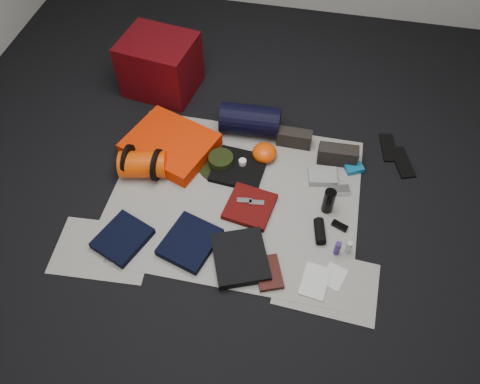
% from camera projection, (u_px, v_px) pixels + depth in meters
% --- Properties ---
extents(floor, '(4.50, 4.50, 0.02)m').
position_uv_depth(floor, '(235.00, 198.00, 3.08)').
color(floor, black).
rests_on(floor, ground).
extents(newspaper_mat, '(1.60, 1.30, 0.01)m').
position_uv_depth(newspaper_mat, '(235.00, 197.00, 3.07)').
color(newspaper_mat, '#B2AFA4').
rests_on(newspaper_mat, floor).
extents(newspaper_sheet_front_left, '(0.61, 0.44, 0.00)m').
position_uv_depth(newspaper_sheet_front_left, '(103.00, 250.00, 2.83)').
color(newspaper_sheet_front_left, '#B2AFA4').
rests_on(newspaper_sheet_front_left, floor).
extents(newspaper_sheet_front_right, '(0.60, 0.43, 0.00)m').
position_uv_depth(newspaper_sheet_front_right, '(327.00, 284.00, 2.70)').
color(newspaper_sheet_front_right, '#B2AFA4').
rests_on(newspaper_sheet_front_right, floor).
extents(red_cabinet, '(0.58, 0.51, 0.43)m').
position_uv_depth(red_cabinet, '(160.00, 65.00, 3.53)').
color(red_cabinet, '#4F050A').
rests_on(red_cabinet, floor).
extents(sleeping_pad, '(0.69, 0.63, 0.10)m').
position_uv_depth(sleeping_pad, '(170.00, 145.00, 3.27)').
color(sleeping_pad, '#F02E02').
rests_on(sleeping_pad, newspaper_mat).
extents(stuff_sack, '(0.34, 0.24, 0.18)m').
position_uv_depth(stuff_sack, '(143.00, 164.00, 3.11)').
color(stuff_sack, '#EB4003').
rests_on(stuff_sack, newspaper_mat).
extents(sack_strap_left, '(0.02, 0.22, 0.22)m').
position_uv_depth(sack_strap_left, '(128.00, 160.00, 3.11)').
color(sack_strap_left, black).
rests_on(sack_strap_left, newspaper_mat).
extents(sack_strap_right, '(0.02, 0.22, 0.22)m').
position_uv_depth(sack_strap_right, '(157.00, 165.00, 3.08)').
color(sack_strap_right, black).
rests_on(sack_strap_right, newspaper_mat).
extents(navy_duffel, '(0.43, 0.24, 0.22)m').
position_uv_depth(navy_duffel, '(250.00, 120.00, 3.33)').
color(navy_duffel, black).
rests_on(navy_duffel, newspaper_mat).
extents(boonie_brim, '(0.36, 0.36, 0.01)m').
position_uv_depth(boonie_brim, '(221.00, 164.00, 3.22)').
color(boonie_brim, black).
rests_on(boonie_brim, newspaper_mat).
extents(boonie_crown, '(0.17, 0.17, 0.07)m').
position_uv_depth(boonie_crown, '(221.00, 160.00, 3.19)').
color(boonie_crown, black).
rests_on(boonie_crown, boonie_brim).
extents(hiking_boot_left, '(0.24, 0.09, 0.12)m').
position_uv_depth(hiking_boot_left, '(294.00, 138.00, 3.29)').
color(hiking_boot_left, black).
rests_on(hiking_boot_left, newspaper_mat).
extents(hiking_boot_right, '(0.27, 0.11, 0.13)m').
position_uv_depth(hiking_boot_right, '(338.00, 155.00, 3.19)').
color(hiking_boot_right, black).
rests_on(hiking_boot_right, newspaper_mat).
extents(flip_flop_left, '(0.14, 0.27, 0.01)m').
position_uv_depth(flip_flop_left, '(388.00, 148.00, 3.32)').
color(flip_flop_left, black).
rests_on(flip_flop_left, floor).
extents(flip_flop_right, '(0.19, 0.29, 0.02)m').
position_uv_depth(flip_flop_right, '(402.00, 162.00, 3.24)').
color(flip_flop_right, black).
rests_on(flip_flop_right, floor).
extents(trousers_navy_a, '(0.36, 0.38, 0.05)m').
position_uv_depth(trousers_navy_a, '(123.00, 238.00, 2.85)').
color(trousers_navy_a, black).
rests_on(trousers_navy_a, newspaper_mat).
extents(trousers_navy_b, '(0.37, 0.40, 0.05)m').
position_uv_depth(trousers_navy_b, '(190.00, 242.00, 2.83)').
color(trousers_navy_b, black).
rests_on(trousers_navy_b, newspaper_mat).
extents(trousers_charcoal, '(0.42, 0.44, 0.05)m').
position_uv_depth(trousers_charcoal, '(240.00, 257.00, 2.76)').
color(trousers_charcoal, black).
rests_on(trousers_charcoal, newspaper_mat).
extents(black_tshirt, '(0.37, 0.35, 0.03)m').
position_uv_depth(black_tshirt, '(239.00, 168.00, 3.18)').
color(black_tshirt, black).
rests_on(black_tshirt, newspaper_mat).
extents(red_shirt, '(0.33, 0.33, 0.04)m').
position_uv_depth(red_shirt, '(250.00, 206.00, 2.99)').
color(red_shirt, '#510908').
rests_on(red_shirt, newspaper_mat).
extents(orange_stuff_sack, '(0.21, 0.21, 0.11)m').
position_uv_depth(orange_stuff_sack, '(265.00, 153.00, 3.22)').
color(orange_stuff_sack, '#EB4003').
rests_on(orange_stuff_sack, newspaper_mat).
extents(first_aid_pouch, '(0.21, 0.17, 0.05)m').
position_uv_depth(first_aid_pouch, '(322.00, 176.00, 3.13)').
color(first_aid_pouch, gray).
rests_on(first_aid_pouch, newspaper_mat).
extents(water_bottle, '(0.10, 0.10, 0.18)m').
position_uv_depth(water_bottle, '(329.00, 201.00, 2.93)').
color(water_bottle, black).
rests_on(water_bottle, newspaper_mat).
extents(speaker, '(0.10, 0.18, 0.06)m').
position_uv_depth(speaker, '(320.00, 231.00, 2.87)').
color(speaker, black).
rests_on(speaker, newspaper_mat).
extents(compact_camera, '(0.12, 0.09, 0.04)m').
position_uv_depth(compact_camera, '(341.00, 190.00, 3.07)').
color(compact_camera, silver).
rests_on(compact_camera, newspaper_mat).
extents(cyan_case, '(0.14, 0.12, 0.04)m').
position_uv_depth(cyan_case, '(354.00, 169.00, 3.18)').
color(cyan_case, '#0E628F').
rests_on(cyan_case, newspaper_mat).
extents(toiletry_purple, '(0.05, 0.05, 0.11)m').
position_uv_depth(toiletry_purple, '(337.00, 248.00, 2.77)').
color(toiletry_purple, navy).
rests_on(toiletry_purple, newspaper_mat).
extents(toiletry_clear, '(0.04, 0.04, 0.10)m').
position_uv_depth(toiletry_clear, '(349.00, 247.00, 2.78)').
color(toiletry_clear, '#B0B5B0').
rests_on(toiletry_clear, newspaper_mat).
extents(paperback_book, '(0.21, 0.25, 0.03)m').
position_uv_depth(paperback_book, '(269.00, 273.00, 2.72)').
color(paperback_book, black).
rests_on(paperback_book, newspaper_mat).
extents(map_booklet, '(0.17, 0.23, 0.01)m').
position_uv_depth(map_booklet, '(315.00, 281.00, 2.70)').
color(map_booklet, silver).
rests_on(map_booklet, newspaper_mat).
extents(map_printout, '(0.16, 0.18, 0.01)m').
position_uv_depth(map_printout, '(334.00, 276.00, 2.72)').
color(map_printout, silver).
rests_on(map_printout, newspaper_mat).
extents(sunglasses, '(0.11, 0.08, 0.03)m').
position_uv_depth(sunglasses, '(340.00, 226.00, 2.91)').
color(sunglasses, black).
rests_on(sunglasses, newspaper_mat).
extents(key_cluster, '(0.08, 0.08, 0.01)m').
position_uv_depth(key_cluster, '(112.00, 257.00, 2.79)').
color(key_cluster, silver).
rests_on(key_cluster, newspaper_mat).
extents(tape_roll, '(0.05, 0.05, 0.04)m').
position_uv_depth(tape_roll, '(243.00, 162.00, 3.17)').
color(tape_roll, white).
rests_on(tape_roll, black_tshirt).
extents(energy_bar_a, '(0.10, 0.05, 0.01)m').
position_uv_depth(energy_bar_a, '(244.00, 201.00, 2.99)').
color(energy_bar_a, silver).
rests_on(energy_bar_a, red_shirt).
extents(energy_bar_b, '(0.10, 0.05, 0.01)m').
position_uv_depth(energy_bar_b, '(257.00, 203.00, 2.98)').
color(energy_bar_b, silver).
rests_on(energy_bar_b, red_shirt).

